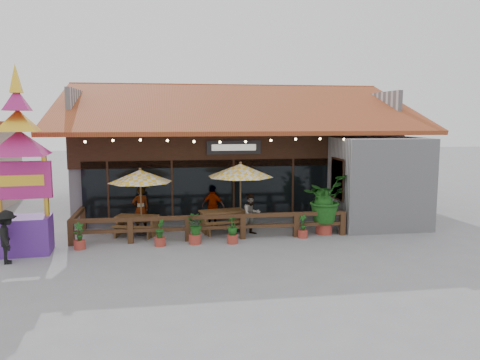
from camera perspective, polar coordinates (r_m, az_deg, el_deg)
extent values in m
plane|color=gray|center=(17.76, 1.68, -6.70)|extent=(100.00, 100.00, 0.00)
cube|color=#B8B8BD|center=(24.25, -1.33, 1.92)|extent=(14.00, 10.00, 4.00)
cube|color=#351C11|center=(18.96, -3.82, 3.99)|extent=(11.00, 0.16, 1.60)
cube|color=black|center=(19.11, -3.77, -1.11)|extent=(10.00, 0.12, 2.40)
cube|color=#FFBE72|center=(19.31, -3.82, -1.02)|extent=(9.80, 0.05, 2.20)
cube|color=#B8B8BD|center=(19.65, 16.57, -0.28)|extent=(3.50, 2.70, 3.60)
cube|color=red|center=(18.78, 11.80, 0.14)|extent=(0.06, 1.20, 1.50)
cube|color=#351C11|center=(18.78, 11.77, 0.14)|extent=(0.04, 1.34, 1.64)
cube|color=#A14224|center=(20.68, -0.06, 9.01)|extent=(15.50, 7.05, 2.37)
cube|color=#A14224|center=(27.62, -2.31, 8.62)|extent=(15.50, 7.05, 2.37)
cube|color=#A14224|center=(24.19, -1.36, 11.44)|extent=(15.50, 0.30, 0.12)
cube|color=#B8B8BD|center=(24.24, -18.15, 7.94)|extent=(0.20, 9.00, 1.80)
cube|color=#B8B8BD|center=(26.00, 14.29, 8.03)|extent=(0.20, 9.00, 1.80)
cube|color=black|center=(18.95, -0.77, 4.00)|extent=(2.20, 0.10, 0.55)
cube|color=silver|center=(18.89, -0.74, 3.99)|extent=(1.80, 0.02, 0.25)
cube|color=#351C11|center=(19.15, -15.77, -1.36)|extent=(0.08, 0.08, 2.40)
cube|color=#351C11|center=(19.00, -8.27, -1.22)|extent=(0.08, 0.08, 2.40)
cube|color=#351C11|center=(19.19, -0.78, -1.06)|extent=(0.08, 0.08, 2.40)
cube|color=#351C11|center=(19.69, 6.44, -0.89)|extent=(0.08, 0.08, 2.40)
sphere|color=#FFE08C|center=(17.26, -18.37, 4.45)|extent=(0.09, 0.09, 0.09)
sphere|color=#FFE08C|center=(17.13, -15.23, 4.67)|extent=(0.09, 0.09, 0.09)
sphere|color=#FFE08C|center=(17.05, -12.04, 4.79)|extent=(0.09, 0.09, 0.09)
sphere|color=#FFE08C|center=(17.03, -8.84, 4.77)|extent=(0.09, 0.09, 0.09)
sphere|color=#FFE08C|center=(17.05, -5.63, 4.68)|extent=(0.09, 0.09, 0.09)
sphere|color=#FFE08C|center=(17.14, -2.45, 4.64)|extent=(0.09, 0.09, 0.09)
sphere|color=#FFE08C|center=(17.27, 0.70, 4.70)|extent=(0.09, 0.09, 0.09)
sphere|color=#FFE08C|center=(17.45, 3.79, 4.84)|extent=(0.09, 0.09, 0.09)
sphere|color=#FFE08C|center=(17.68, 6.80, 4.96)|extent=(0.09, 0.09, 0.09)
sphere|color=#FFE08C|center=(17.96, 9.74, 4.98)|extent=(0.09, 0.09, 0.09)
sphere|color=#FFE08C|center=(18.28, 12.57, 4.86)|extent=(0.09, 0.09, 0.09)
cube|color=#492B1A|center=(17.21, -19.91, -6.07)|extent=(0.20, 0.20, 0.90)
cube|color=#492B1A|center=(16.94, -13.22, -6.03)|extent=(0.20, 0.20, 0.90)
cube|color=#492B1A|center=(16.90, -6.41, -5.91)|extent=(0.20, 0.20, 0.90)
cube|color=#492B1A|center=(17.09, 0.34, -5.71)|extent=(0.20, 0.20, 0.90)
cube|color=#492B1A|center=(17.52, 6.84, -5.44)|extent=(0.20, 0.20, 0.90)
cube|color=#492B1A|center=(18.08, 12.36, -5.15)|extent=(0.20, 0.20, 0.90)
cube|color=#492B1A|center=(16.87, -3.36, -4.51)|extent=(9.80, 0.16, 0.14)
cube|color=#492B1A|center=(16.96, -3.35, -5.83)|extent=(9.80, 0.12, 0.12)
cube|color=#492B1A|center=(18.33, -19.22, -3.95)|extent=(0.16, 2.50, 0.14)
cube|color=#492B1A|center=(19.51, -18.57, -4.44)|extent=(0.20, 0.20, 0.90)
cylinder|color=brown|center=(17.93, -11.98, -2.82)|extent=(0.06, 0.06, 2.39)
cone|color=yellow|center=(17.78, -12.07, 0.48)|extent=(2.77, 2.77, 0.47)
sphere|color=brown|center=(17.75, -12.09, 1.31)|extent=(0.10, 0.10, 0.10)
cylinder|color=black|center=(18.17, -11.88, -6.43)|extent=(0.46, 0.46, 0.06)
cylinder|color=brown|center=(18.08, 0.05, -2.30)|extent=(0.07, 0.07, 2.56)
cone|color=yellow|center=(17.92, 0.05, 1.21)|extent=(3.39, 3.39, 0.50)
sphere|color=brown|center=(17.89, 0.05, 2.09)|extent=(0.11, 0.11, 0.11)
cylinder|color=black|center=(18.33, 0.05, -6.14)|extent=(0.49, 0.49, 0.07)
cube|color=brown|center=(18.01, -12.45, -4.36)|extent=(1.68, 1.14, 0.06)
cube|color=brown|center=(18.33, -14.39, -5.35)|extent=(0.27, 0.66, 0.71)
cube|color=brown|center=(17.86, -10.39, -5.57)|extent=(0.27, 0.66, 0.71)
cube|color=brown|center=(17.59, -13.03, -5.62)|extent=(1.54, 0.71, 0.05)
cube|color=brown|center=(18.55, -11.85, -4.91)|extent=(1.54, 0.71, 0.05)
cube|color=brown|center=(18.15, -2.20, -3.82)|extent=(1.83, 1.10, 0.06)
cube|color=brown|center=(18.04, -4.48, -5.20)|extent=(0.22, 0.75, 0.79)
cube|color=brown|center=(18.46, 0.04, -4.88)|extent=(0.22, 0.75, 0.79)
cube|color=brown|center=(17.67, -1.63, -5.20)|extent=(1.74, 0.60, 0.05)
cube|color=brown|center=(18.77, -2.72, -4.45)|extent=(1.74, 0.60, 0.05)
cube|color=#552589|center=(16.80, -24.71, -6.11)|extent=(1.70, 1.33, 1.20)
cube|color=#B0206F|center=(16.49, -25.06, -0.01)|extent=(1.82, 0.40, 1.20)
cube|color=gold|center=(16.36, -25.19, -0.08)|extent=(1.40, 0.15, 0.35)
cylinder|color=gold|center=(16.34, -22.66, -0.66)|extent=(0.16, 0.16, 2.00)
pyramid|color=#B0206F|center=(16.38, -25.37, 5.55)|extent=(2.59, 2.59, 0.80)
pyramid|color=gold|center=(16.38, -25.49, 7.82)|extent=(1.84, 1.84, 0.70)
pyramid|color=#B0206F|center=(16.40, -25.62, 10.08)|extent=(1.19, 1.19, 0.70)
pyramid|color=gold|center=(16.46, -25.77, 12.69)|extent=(0.54, 0.54, 0.90)
cylinder|color=#9B352A|center=(18.17, 10.21, -5.77)|extent=(0.61, 0.61, 0.45)
imported|color=#1A5718|center=(17.94, 10.29, -2.22)|extent=(2.18, 2.16, 1.83)
sphere|color=#1A5718|center=(17.96, 10.83, -3.35)|extent=(0.61, 0.61, 0.61)
sphere|color=#1A5718|center=(18.06, 9.76, -2.60)|extent=(0.53, 0.53, 0.53)
imported|color=#351C11|center=(18.56, -12.02, -3.46)|extent=(0.73, 0.59, 1.76)
imported|color=#351C11|center=(17.65, 1.38, -4.19)|extent=(0.92, 0.83, 1.56)
imported|color=#351C11|center=(18.94, -3.28, -3.22)|extent=(1.05, 0.84, 1.67)
imported|color=black|center=(15.83, -26.52, -6.23)|extent=(0.89, 1.18, 1.63)
cylinder|color=#9B352A|center=(16.72, -18.96, -7.48)|extent=(0.38, 0.38, 0.30)
imported|color=#1A5718|center=(16.61, -19.02, -5.94)|extent=(0.39, 0.35, 0.62)
cylinder|color=#9B352A|center=(16.45, -9.73, -7.42)|extent=(0.38, 0.38, 0.30)
imported|color=#1A5718|center=(16.34, -9.76, -5.86)|extent=(0.31, 0.37, 0.62)
cylinder|color=#9B352A|center=(16.56, -5.53, -7.18)|extent=(0.42, 0.42, 0.34)
imported|color=#1A5718|center=(16.44, -5.55, -5.44)|extent=(0.81, 0.78, 0.70)
cylinder|color=#9B352A|center=(16.55, -0.93, -7.20)|extent=(0.39, 0.39, 0.31)
imported|color=#1A5718|center=(16.43, -0.93, -5.59)|extent=(0.48, 0.48, 0.64)
cylinder|color=#9B352A|center=(17.45, 7.66, -6.54)|extent=(0.36, 0.36, 0.28)
imported|color=#1A5718|center=(17.35, 7.68, -5.14)|extent=(0.35, 0.37, 0.59)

